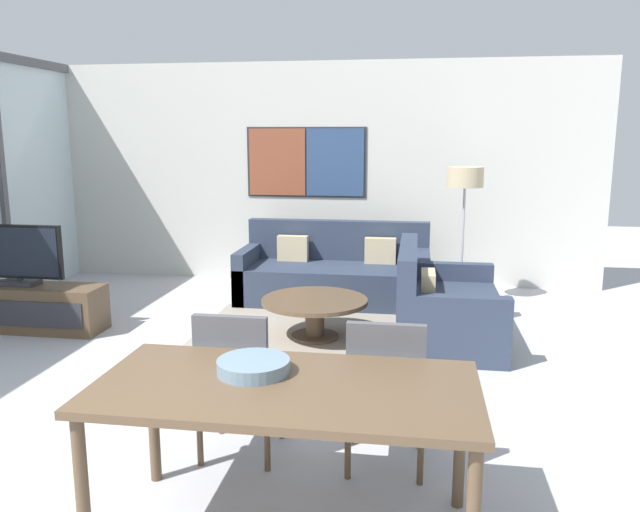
{
  "coord_description": "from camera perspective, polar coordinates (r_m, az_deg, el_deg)",
  "views": [
    {
      "loc": [
        1.43,
        -1.8,
        1.89
      ],
      "look_at": [
        0.69,
        2.98,
        0.95
      ],
      "focal_mm": 35.0,
      "sensor_mm": 36.0,
      "label": 1
    }
  ],
  "objects": [
    {
      "name": "dining_chair_centre",
      "position": [
        3.58,
        6.08,
        -11.59
      ],
      "size": [
        0.46,
        0.46,
        0.91
      ],
      "color": "#4C4C51",
      "rests_on": "ground_plane"
    },
    {
      "name": "tv_console",
      "position": [
        6.82,
        -25.56,
        -4.25
      ],
      "size": [
        1.63,
        0.43,
        0.45
      ],
      "color": "brown",
      "rests_on": "ground_plane"
    },
    {
      "name": "floor_lamp",
      "position": [
        7.03,
        13.11,
        6.27
      ],
      "size": [
        0.39,
        0.39,
        1.55
      ],
      "color": "#2D2D33",
      "rests_on": "ground_plane"
    },
    {
      "name": "area_rug",
      "position": [
        5.97,
        -0.48,
        -7.44
      ],
      "size": [
        2.32,
        2.08,
        0.01
      ],
      "color": "gray",
      "rests_on": "ground_plane"
    },
    {
      "name": "wall_back",
      "position": [
        8.1,
        -1.36,
        7.55
      ],
      "size": [
        7.46,
        0.09,
        2.8
      ],
      "color": "silver",
      "rests_on": "ground_plane"
    },
    {
      "name": "television",
      "position": [
        6.71,
        -25.92,
        -0.0
      ],
      "size": [
        0.93,
        0.2,
        0.6
      ],
      "color": "#2D2D33",
      "rests_on": "tv_console"
    },
    {
      "name": "coffee_table",
      "position": [
        5.88,
        -0.49,
        -4.82
      ],
      "size": [
        1.0,
        1.0,
        0.38
      ],
      "color": "brown",
      "rests_on": "ground_plane"
    },
    {
      "name": "dining_table",
      "position": [
        2.95,
        -3.15,
        -12.97
      ],
      "size": [
        1.77,
        0.86,
        0.77
      ],
      "color": "brown",
      "rests_on": "ground_plane"
    },
    {
      "name": "dining_chair_left",
      "position": [
        3.72,
        -7.54,
        -10.71
      ],
      "size": [
        0.46,
        0.46,
        0.91
      ],
      "color": "#4C4C51",
      "rests_on": "ground_plane"
    },
    {
      "name": "sofa_main",
      "position": [
        7.27,
        1.36,
        -1.8
      ],
      "size": [
        2.17,
        0.94,
        0.89
      ],
      "color": "#2D384C",
      "rests_on": "ground_plane"
    },
    {
      "name": "fruit_bowl",
      "position": [
        3.04,
        -6.11,
        -9.9
      ],
      "size": [
        0.35,
        0.35,
        0.07
      ],
      "color": "slate",
      "rests_on": "dining_table"
    },
    {
      "name": "sofa_side",
      "position": [
        5.95,
        10.85,
        -4.92
      ],
      "size": [
        0.94,
        1.5,
        0.89
      ],
      "rotation": [
        0.0,
        0.0,
        1.57
      ],
      "color": "#2D384C",
      "rests_on": "ground_plane"
    }
  ]
}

